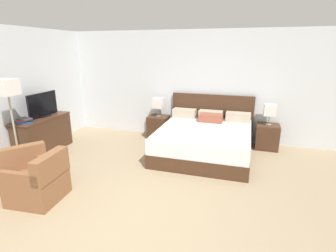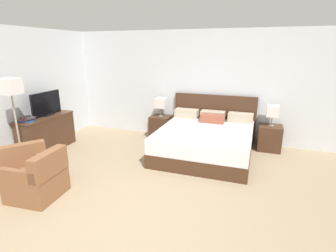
# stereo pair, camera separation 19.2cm
# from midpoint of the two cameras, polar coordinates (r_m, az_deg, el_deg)

# --- Properties ---
(ground_plane) EXTENTS (11.06, 11.06, 0.00)m
(ground_plane) POSITION_cam_midpoint_polar(r_m,az_deg,el_deg) (3.72, -11.42, -19.97)
(ground_plane) COLOR #998466
(wall_back) EXTENTS (7.30, 0.06, 2.63)m
(wall_back) POSITION_cam_midpoint_polar(r_m,az_deg,el_deg) (6.55, 3.54, 8.78)
(wall_back) COLOR silver
(wall_back) RESTS_ON ground
(wall_left) EXTENTS (0.06, 5.49, 2.63)m
(wall_left) POSITION_cam_midpoint_polar(r_m,az_deg,el_deg) (6.25, -30.80, 6.11)
(wall_left) COLOR silver
(wall_left) RESTS_ON ground
(bed) EXTENTS (1.96, 2.07, 1.14)m
(bed) POSITION_cam_midpoint_polar(r_m,az_deg,el_deg) (5.66, 7.03, -2.93)
(bed) COLOR #422819
(bed) RESTS_ON ground
(nightstand_left) EXTENTS (0.49, 0.46, 0.56)m
(nightstand_left) POSITION_cam_midpoint_polar(r_m,az_deg,el_deg) (6.66, -2.90, -0.19)
(nightstand_left) COLOR #422819
(nightstand_left) RESTS_ON ground
(nightstand_right) EXTENTS (0.49, 0.46, 0.56)m
(nightstand_right) POSITION_cam_midpoint_polar(r_m,az_deg,el_deg) (6.30, 19.93, -2.18)
(nightstand_right) COLOR #422819
(nightstand_right) RESTS_ON ground
(table_lamp_left) EXTENTS (0.25, 0.25, 0.46)m
(table_lamp_left) POSITION_cam_midpoint_polar(r_m,az_deg,el_deg) (6.51, -2.97, 4.97)
(table_lamp_left) COLOR gray
(table_lamp_left) RESTS_ON nightstand_left
(table_lamp_right) EXTENTS (0.25, 0.25, 0.46)m
(table_lamp_right) POSITION_cam_midpoint_polar(r_m,az_deg,el_deg) (6.14, 20.49, 3.23)
(table_lamp_right) COLOR gray
(table_lamp_right) RESTS_ON nightstand_right
(dresser) EXTENTS (0.50, 1.30, 0.77)m
(dresser) POSITION_cam_midpoint_polar(r_m,az_deg,el_deg) (6.38, -26.30, -1.59)
(dresser) COLOR #422819
(dresser) RESTS_ON ground
(tv) EXTENTS (0.18, 0.81, 0.52)m
(tv) POSITION_cam_midpoint_polar(r_m,az_deg,el_deg) (6.30, -26.40, 4.09)
(tv) COLOR black
(tv) RESTS_ON dresser
(book_red_cover) EXTENTS (0.26, 0.21, 0.04)m
(book_red_cover) POSITION_cam_midpoint_polar(r_m,az_deg,el_deg) (5.97, -29.53, 0.75)
(book_red_cover) COLOR #234C8E
(book_red_cover) RESTS_ON dresser
(book_blue_cover) EXTENTS (0.20, 0.19, 0.02)m
(book_blue_cover) POSITION_cam_midpoint_polar(r_m,az_deg,el_deg) (5.98, -29.76, 1.05)
(book_blue_cover) COLOR #B7282D
(book_blue_cover) RESTS_ON book_red_cover
(book_small_top) EXTENTS (0.28, 0.23, 0.04)m
(book_small_top) POSITION_cam_midpoint_polar(r_m,az_deg,el_deg) (5.95, -29.58, 1.31)
(book_small_top) COLOR #383333
(book_small_top) RESTS_ON book_blue_cover
(armchair_by_window) EXTENTS (0.96, 0.96, 0.76)m
(armchair_by_window) POSITION_cam_midpoint_polar(r_m,az_deg,el_deg) (5.03, -30.11, -8.16)
(armchair_by_window) COLOR brown
(armchair_by_window) RESTS_ON ground
(armchair_companion) EXTENTS (0.74, 0.73, 0.76)m
(armchair_companion) POSITION_cam_midpoint_polar(r_m,az_deg,el_deg) (4.45, -27.32, -10.86)
(armchair_companion) COLOR brown
(armchair_companion) RESTS_ON ground
(floor_lamp) EXTENTS (0.31, 0.31, 1.69)m
(floor_lamp) POSITION_cam_midpoint_polar(r_m,az_deg,el_deg) (5.43, -32.32, 5.71)
(floor_lamp) COLOR gray
(floor_lamp) RESTS_ON ground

